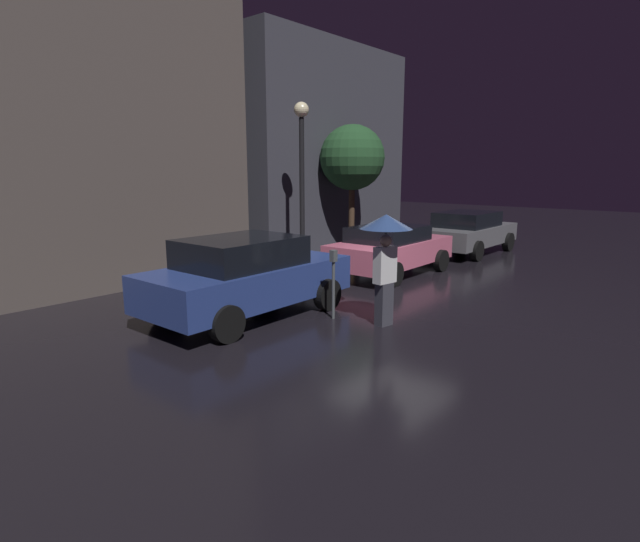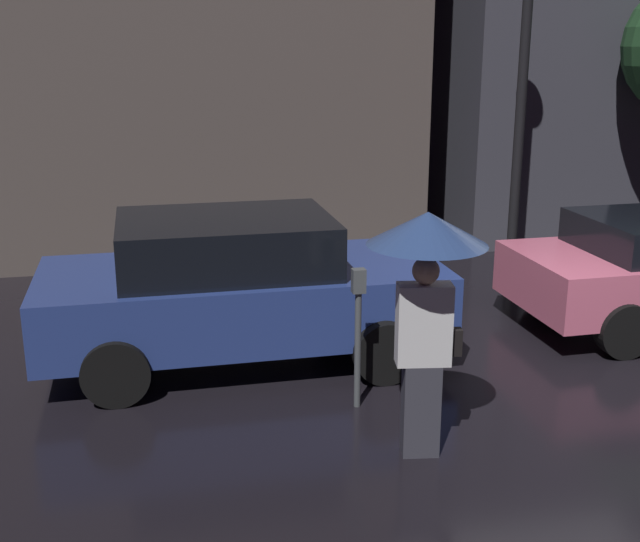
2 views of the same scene
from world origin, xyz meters
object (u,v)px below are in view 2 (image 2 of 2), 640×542
object	(u,v)px
street_lamp_near	(525,50)
pedestrian_with_umbrella	(426,273)
parking_meter	(358,323)
parked_car_blue	(239,286)

from	to	relation	value
street_lamp_near	pedestrian_with_umbrella	bearing A→B (deg)	-121.78
parking_meter	street_lamp_near	size ratio (longest dim) A/B	0.29
parked_car_blue	pedestrian_with_umbrella	size ratio (longest dim) A/B	2.07
pedestrian_with_umbrella	parked_car_blue	bearing A→B (deg)	-53.94
pedestrian_with_umbrella	parking_meter	size ratio (longest dim) A/B	1.53
parked_car_blue	street_lamp_near	distance (m)	5.36
parking_meter	street_lamp_near	bearing A→B (deg)	49.49
pedestrian_with_umbrella	street_lamp_near	world-z (taller)	street_lamp_near
parking_meter	street_lamp_near	distance (m)	5.51
parked_car_blue	street_lamp_near	xyz separation A→B (m)	(4.17, 2.38, 2.37)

